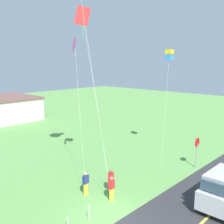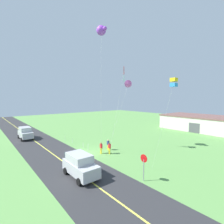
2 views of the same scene
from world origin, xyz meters
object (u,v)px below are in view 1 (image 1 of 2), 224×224
kite_green_far (169,55)px  kite_yellow_high (75,46)px  person_adult_near (112,188)px  person_child_watcher (86,183)px  person_adult_companion (111,180)px  kite_blue_mid (83,20)px  stop_sign (197,147)px

kite_green_far → kite_yellow_high: bearing=164.9°
person_adult_near → person_child_watcher: bearing=19.8°
person_adult_companion → kite_blue_mid: (0.06, 2.59, 10.57)m
kite_blue_mid → stop_sign: bearing=-31.4°
stop_sign → kite_green_far: size_ratio=0.26×
person_adult_companion → person_child_watcher: size_ratio=1.00×
stop_sign → person_adult_companion: (-7.96, 2.24, -0.94)m
kite_green_far → person_child_watcher: bearing=-178.6°
kite_blue_mid → kite_yellow_high: kite_blue_mid is taller
stop_sign → kite_yellow_high: kite_yellow_high is taller
person_adult_near → person_adult_companion: size_ratio=1.00×
kite_blue_mid → kite_yellow_high: 1.87m
person_adult_companion → person_child_watcher: same height
stop_sign → kite_green_far: bearing=77.2°
kite_green_far → person_adult_companion: bearing=-172.4°
stop_sign → kite_blue_mid: 13.37m
kite_yellow_high → person_adult_companion: bearing=-90.8°
person_adult_near → kite_green_far: bearing=-78.2°
person_adult_companion → kite_green_far: bearing=-2.6°
kite_yellow_high → kite_green_far: size_ratio=1.07×
person_adult_companion → kite_yellow_high: size_ratio=0.15×
kite_blue_mid → person_adult_companion: bearing=-91.2°
stop_sign → kite_green_far: 8.24m
stop_sign → kite_yellow_high: (-7.91, 5.75, 8.00)m
person_adult_near → person_child_watcher: same height
person_adult_companion → kite_yellow_high: bearing=79.0°
kite_blue_mid → kite_green_far: bearing=-9.3°
stop_sign → person_child_watcher: stop_sign is taller
stop_sign → person_adult_companion: stop_sign is taller
stop_sign → kite_blue_mid: kite_blue_mid is taller
kite_yellow_high → kite_green_far: (8.69, -2.35, -0.53)m
kite_green_far → kite_blue_mid: bearing=170.7°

